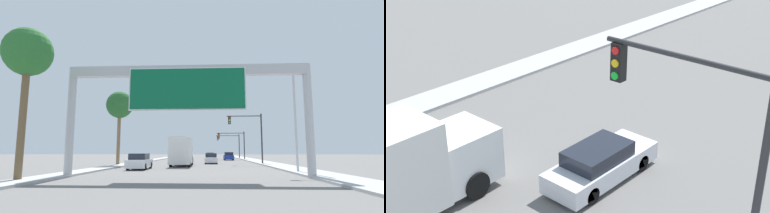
# 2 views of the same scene
# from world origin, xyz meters

# --- Properties ---
(median_strip_left) EXTENTS (2.00, 120.00, 0.15)m
(median_strip_left) POSITION_xyz_m (-9.00, 60.00, 0.07)
(median_strip_left) COLOR #ADADAD
(median_strip_left) RESTS_ON ground
(car_mid_center) EXTENTS (1.73, 4.76, 1.44)m
(car_mid_center) POSITION_xyz_m (1.75, 40.47, 0.68)
(car_mid_center) COLOR silver
(car_mid_center) RESTS_ON ground
(traffic_light_near_intersection) EXTENTS (4.70, 0.32, 6.72)m
(traffic_light_near_intersection) POSITION_xyz_m (7.07, 38.00, 4.53)
(traffic_light_near_intersection) COLOR #2D2D30
(traffic_light_near_intersection) RESTS_ON ground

